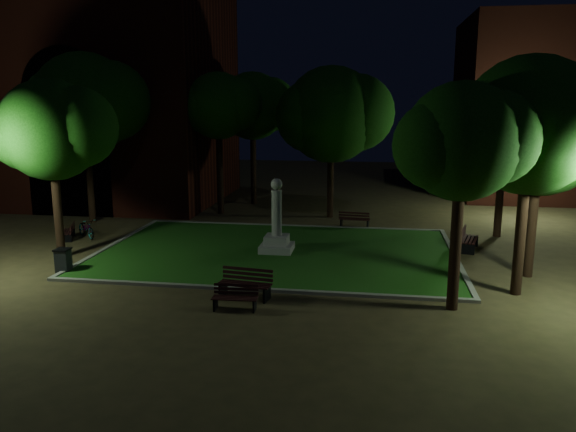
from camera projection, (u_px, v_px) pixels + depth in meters
name	position (u px, v px, depth m)	size (l,w,h in m)	color
ground	(268.00, 266.00, 22.62)	(80.00, 80.00, 0.00)	#453920
lawn	(277.00, 252.00, 24.54)	(15.00, 10.00, 0.08)	#1D5113
lawn_kerb	(277.00, 251.00, 24.54)	(15.40, 10.40, 0.12)	slate
monument	(277.00, 231.00, 24.36)	(1.40, 1.40, 3.20)	#9C968F
building_main	(70.00, 87.00, 36.83)	(20.00, 12.00, 15.00)	#41150C
tree_west	(53.00, 130.00, 22.76)	(5.08, 4.15, 7.44)	black
tree_north_wl	(220.00, 106.00, 31.78)	(4.66, 3.80, 8.14)	black
tree_north_er	(334.00, 115.00, 30.86)	(6.52, 5.32, 8.43)	black
tree_ne	(508.00, 117.00, 26.32)	(5.54, 4.52, 8.03)	black
tree_east	(544.00, 129.00, 20.13)	(5.94, 4.85, 7.96)	black
tree_se	(465.00, 142.00, 16.86)	(4.45, 3.64, 7.15)	black
tree_nw	(86.00, 103.00, 29.45)	(6.50, 5.30, 9.05)	black
tree_far_north	(254.00, 106.00, 34.93)	(5.16, 4.21, 8.30)	black
tree_extra	(533.00, 125.00, 18.14)	(5.56, 4.54, 8.02)	black
lamppost_nw	(116.00, 157.00, 33.90)	(1.18, 0.28, 4.59)	black
lamppost_ne	(524.00, 169.00, 30.74)	(1.18, 0.28, 3.99)	black
bench_near_left	(235.00, 298.00, 17.83)	(1.47, 0.58, 0.79)	black
bench_near_right	(245.00, 285.00, 18.86)	(1.88, 0.88, 0.99)	black
bench_left_side	(69.00, 232.00, 26.84)	(0.96, 1.47, 0.76)	black
bench_right_side	(468.00, 240.00, 24.91)	(1.04, 1.87, 0.97)	black
bench_far_side	(354.00, 220.00, 29.31)	(1.64, 0.72, 0.87)	black
trash_bin	(63.00, 260.00, 21.69)	(0.57, 0.57, 0.94)	black
bicycle	(86.00, 228.00, 27.19)	(0.62, 1.78, 0.93)	black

